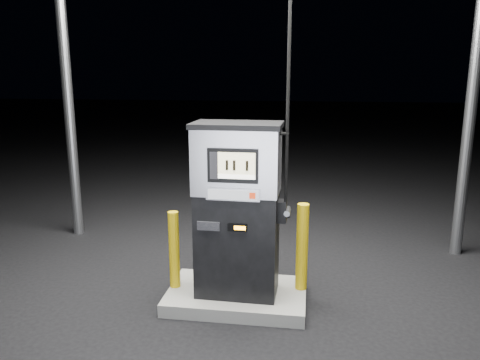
# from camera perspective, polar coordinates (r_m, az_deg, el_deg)

# --- Properties ---
(ground) EXTENTS (80.00, 80.00, 0.00)m
(ground) POSITION_cam_1_polar(r_m,az_deg,el_deg) (5.68, -0.40, -14.62)
(ground) COLOR black
(ground) RESTS_ON ground
(pump_island) EXTENTS (1.60, 1.00, 0.15)m
(pump_island) POSITION_cam_1_polar(r_m,az_deg,el_deg) (5.65, -0.40, -13.94)
(pump_island) COLOR slate
(pump_island) RESTS_ON ground
(fuel_dispenser) EXTENTS (1.08, 0.60, 4.07)m
(fuel_dispenser) POSITION_cam_1_polar(r_m,az_deg,el_deg) (5.20, -0.29, -3.49)
(fuel_dispenser) COLOR black
(fuel_dispenser) RESTS_ON pump_island
(bollard_left) EXTENTS (0.14, 0.14, 0.92)m
(bollard_left) POSITION_cam_1_polar(r_m,az_deg,el_deg) (5.58, -8.03, -8.41)
(bollard_left) COLOR gold
(bollard_left) RESTS_ON pump_island
(bollard_right) EXTENTS (0.15, 0.15, 1.03)m
(bollard_right) POSITION_cam_1_polar(r_m,az_deg,el_deg) (5.50, 7.57, -8.10)
(bollard_right) COLOR gold
(bollard_right) RESTS_ON pump_island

